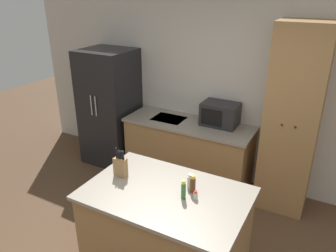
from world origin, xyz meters
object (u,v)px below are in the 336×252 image
at_px(spice_bottle_tall_dark, 193,184).
at_px(fire_extinguisher, 86,140).
at_px(spice_bottle_amber_oil, 183,190).
at_px(pantry_cabinet, 292,121).
at_px(refrigerator, 110,107).
at_px(knife_block, 120,166).
at_px(microwave, 220,114).
at_px(spice_bottle_short_red, 191,181).
at_px(spice_bottle_green_herb, 196,195).

bearing_deg(spice_bottle_tall_dark, fire_extinguisher, 150.91).
bearing_deg(spice_bottle_amber_oil, pantry_cabinet, 69.90).
xyz_separation_m(refrigerator, knife_block, (1.33, -1.54, 0.12)).
bearing_deg(microwave, knife_block, -102.89).
height_order(spice_bottle_short_red, fire_extinguisher, spice_bottle_short_red).
bearing_deg(spice_bottle_tall_dark, refrigerator, 144.84).
height_order(spice_bottle_tall_dark, fire_extinguisher, spice_bottle_tall_dark).
bearing_deg(microwave, fire_extinguisher, -176.38).
bearing_deg(spice_bottle_amber_oil, refrigerator, 142.17).
xyz_separation_m(pantry_cabinet, knife_block, (-1.31, -1.62, -0.14)).
bearing_deg(pantry_cabinet, spice_bottle_short_red, -112.74).
bearing_deg(fire_extinguisher, refrigerator, -1.44).
distance_m(spice_bottle_short_red, spice_bottle_green_herb, 0.18).
relative_size(refrigerator, spice_bottle_green_herb, 22.06).
bearing_deg(pantry_cabinet, spice_bottle_green_herb, -107.41).
bearing_deg(spice_bottle_green_herb, spice_bottle_tall_dark, 128.52).
relative_size(knife_block, spice_bottle_tall_dark, 1.69).
relative_size(refrigerator, pantry_cabinet, 0.78).
height_order(spice_bottle_tall_dark, spice_bottle_green_herb, spice_bottle_tall_dark).
relative_size(knife_block, spice_bottle_short_red, 2.06).
distance_m(refrigerator, knife_block, 2.04).
distance_m(microwave, spice_bottle_amber_oil, 1.77).
xyz_separation_m(spice_bottle_green_herb, fire_extinguisher, (-2.71, 1.55, -0.74)).
height_order(microwave, spice_bottle_tall_dark, microwave).
height_order(pantry_cabinet, knife_block, pantry_cabinet).
bearing_deg(pantry_cabinet, refrigerator, -178.20).
relative_size(refrigerator, knife_block, 6.01).
relative_size(refrigerator, spice_bottle_amber_oil, 9.85).
distance_m(pantry_cabinet, microwave, 0.93).
xyz_separation_m(pantry_cabinet, spice_bottle_amber_oil, (-0.61, -1.66, -0.16)).
xyz_separation_m(spice_bottle_amber_oil, fire_extinguisher, (-2.61, 1.59, -0.79)).
height_order(pantry_cabinet, spice_bottle_amber_oil, pantry_cabinet).
bearing_deg(spice_bottle_green_herb, refrigerator, 144.18).
relative_size(spice_bottle_short_red, fire_extinguisher, 0.34).
xyz_separation_m(pantry_cabinet, spice_bottle_green_herb, (-0.51, -1.62, -0.21)).
bearing_deg(spice_bottle_short_red, refrigerator, 145.25).
distance_m(knife_block, fire_extinguisher, 2.59).
bearing_deg(spice_bottle_amber_oil, microwave, 100.10).
relative_size(microwave, spice_bottle_amber_oil, 2.65).
bearing_deg(spice_bottle_short_red, spice_bottle_green_herb, -50.61).
bearing_deg(spice_bottle_amber_oil, spice_bottle_green_herb, 21.70).
distance_m(refrigerator, spice_bottle_amber_oil, 2.57).
xyz_separation_m(microwave, spice_bottle_tall_dark, (0.34, -1.61, -0.06)).
bearing_deg(fire_extinguisher, pantry_cabinet, 1.22).
height_order(knife_block, fire_extinguisher, knife_block).
distance_m(spice_bottle_tall_dark, fire_extinguisher, 3.12).
bearing_deg(microwave, spice_bottle_green_herb, -76.46).
xyz_separation_m(spice_bottle_short_red, spice_bottle_green_herb, (0.11, -0.14, -0.03)).
distance_m(knife_block, spice_bottle_tall_dark, 0.74).
distance_m(spice_bottle_amber_oil, fire_extinguisher, 3.15).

